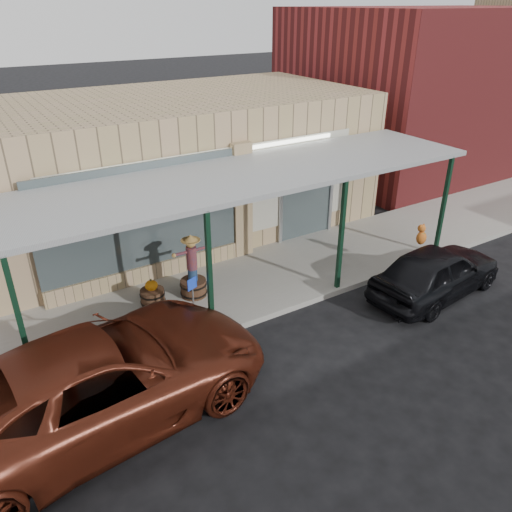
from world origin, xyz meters
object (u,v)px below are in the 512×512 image
parked_sedan (436,271)px  barrel_pumpkin (152,295)px  barrel_scarecrow (193,275)px  car_maroon (101,380)px  handicap_sign (193,297)px

parked_sedan → barrel_pumpkin: bearing=57.8°
barrel_scarecrow → parked_sedan: (5.32, -2.96, -0.04)m
barrel_pumpkin → parked_sedan: bearing=-26.2°
car_maroon → barrel_pumpkin: bearing=-41.5°
barrel_pumpkin → car_maroon: bearing=-125.0°
barrel_scarecrow → car_maroon: barrel_scarecrow is taller
handicap_sign → parked_sedan: size_ratio=0.32×
parked_sedan → car_maroon: 8.37m
barrel_scarecrow → handicap_sign: barrel_scarecrow is taller
parked_sedan → car_maroon: (-8.36, 0.21, 0.18)m
barrel_scarecrow → barrel_pumpkin: barrel_scarecrow is taller
barrel_pumpkin → car_maroon: size_ratio=0.12×
barrel_scarecrow → handicap_sign: size_ratio=1.27×
barrel_scarecrow → barrel_pumpkin: bearing=178.9°
barrel_scarecrow → parked_sedan: bearing=-21.6°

